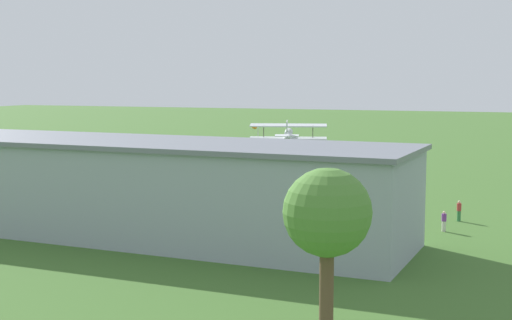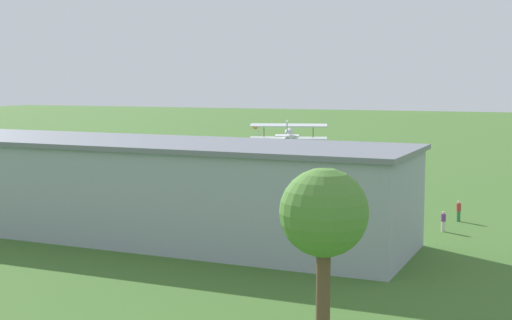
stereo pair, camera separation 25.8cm
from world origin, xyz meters
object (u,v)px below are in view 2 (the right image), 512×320
at_px(car_yellow, 24,189).
at_px(person_crossing_taxiway, 459,211).
at_px(hangar, 147,188).
at_px(biplane, 288,135).
at_px(person_by_parked_cars, 443,221).
at_px(windsock, 255,130).
at_px(tree_behind_hangar_right, 324,215).

relative_size(car_yellow, person_crossing_taxiway, 2.54).
bearing_deg(car_yellow, hangar, 151.34).
distance_m(biplane, person_by_parked_cars, 28.46).
bearing_deg(windsock, hangar, 101.64).
height_order(biplane, person_crossing_taxiway, biplane).
distance_m(hangar, windsock, 46.21).
relative_size(hangar, biplane, 4.54).
height_order(biplane, windsock, biplane).
bearing_deg(tree_behind_hangar_right, biplane, -69.08).
distance_m(tree_behind_hangar_right, windsock, 68.91).
xyz_separation_m(hangar, windsock, (9.32, -45.25, 1.33)).
bearing_deg(car_yellow, person_crossing_taxiway, -175.76).
bearing_deg(hangar, person_crossing_taxiway, -145.45).
height_order(car_yellow, windsock, windsock).
relative_size(person_crossing_taxiway, tree_behind_hangar_right, 0.22).
relative_size(biplane, windsock, 1.58).
height_order(person_crossing_taxiway, windsock, windsock).
distance_m(car_yellow, tree_behind_hangar_right, 49.89).
distance_m(person_by_parked_cars, tree_behind_hangar_right, 28.05).
relative_size(hangar, person_crossing_taxiway, 23.03).
bearing_deg(person_by_parked_cars, hangar, 25.66).
bearing_deg(tree_behind_hangar_right, car_yellow, -35.92).
bearing_deg(person_by_parked_cars, tree_behind_hangar_right, 86.48).
height_order(car_yellow, tree_behind_hangar_right, tree_behind_hangar_right).
height_order(person_by_parked_cars, tree_behind_hangar_right, tree_behind_hangar_right).
relative_size(tree_behind_hangar_right, windsock, 1.42).
relative_size(biplane, person_crossing_taxiway, 5.07).
distance_m(hangar, car_yellow, 24.27).
height_order(hangar, car_yellow, hangar).
bearing_deg(biplane, person_by_parked_cars, 134.92).
xyz_separation_m(hangar, person_by_parked_cars, (-20.73, -9.96, -2.86)).
distance_m(car_yellow, person_crossing_taxiway, 42.64).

